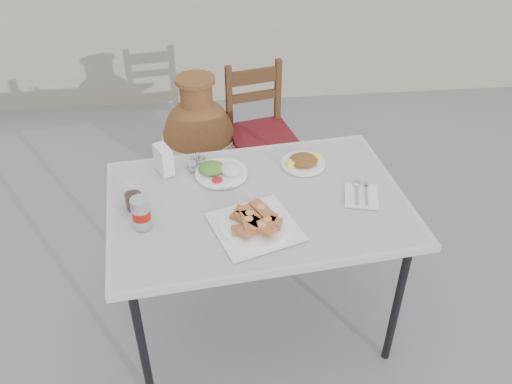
{
  "coord_description": "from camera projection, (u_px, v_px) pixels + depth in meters",
  "views": [
    {
      "loc": [
        -0.36,
        -1.88,
        2.17
      ],
      "look_at": [
        -0.17,
        -0.01,
        0.77
      ],
      "focal_mm": 38.0,
      "sensor_mm": 36.0,
      "label": 1
    }
  ],
  "objects": [
    {
      "name": "cola_glass",
      "position": [
        134.0,
        198.0,
        2.23
      ],
      "size": [
        0.08,
        0.08,
        0.11
      ],
      "color": "white",
      "rests_on": "cafe_table"
    },
    {
      "name": "salad_chopped_plate",
      "position": [
        303.0,
        161.0,
        2.51
      ],
      "size": [
        0.21,
        0.21,
        0.04
      ],
      "color": "white",
      "rests_on": "cafe_table"
    },
    {
      "name": "cafe_table",
      "position": [
        258.0,
        210.0,
        2.34
      ],
      "size": [
        1.35,
        0.98,
        0.77
      ],
      "rotation": [
        0.0,
        0.0,
        0.11
      ],
      "color": "black",
      "rests_on": "ground"
    },
    {
      "name": "ground",
      "position": [
        288.0,
        307.0,
        2.83
      ],
      "size": [
        80.0,
        80.0,
        0.0
      ],
      "primitive_type": "plane",
      "color": "slate",
      "rests_on": "ground"
    },
    {
      "name": "terracotta_urn",
      "position": [
        199.0,
        141.0,
        3.44
      ],
      "size": [
        0.46,
        0.46,
        0.81
      ],
      "color": "brown",
      "rests_on": "ground"
    },
    {
      "name": "cutlery_napkin",
      "position": [
        361.0,
        193.0,
        2.34
      ],
      "size": [
        0.18,
        0.21,
        0.01
      ],
      "rotation": [
        0.0,
        0.0,
        -0.23
      ],
      "color": "white",
      "rests_on": "cafe_table"
    },
    {
      "name": "soda_can",
      "position": [
        141.0,
        213.0,
        2.13
      ],
      "size": [
        0.07,
        0.07,
        0.13
      ],
      "color": "silver",
      "rests_on": "cafe_table"
    },
    {
      "name": "back_wall",
      "position": [
        245.0,
        27.0,
        4.47
      ],
      "size": [
        6.0,
        0.25,
        1.2
      ],
      "primitive_type": "cube",
      "color": "#A39B88",
      "rests_on": "ground"
    },
    {
      "name": "salad_rice_plate",
      "position": [
        221.0,
        171.0,
        2.44
      ],
      "size": [
        0.24,
        0.24,
        0.06
      ],
      "color": "white",
      "rests_on": "cafe_table"
    },
    {
      "name": "pide_plate",
      "position": [
        255.0,
        221.0,
        2.15
      ],
      "size": [
        0.4,
        0.4,
        0.07
      ],
      "rotation": [
        0.0,
        0.0,
        0.32
      ],
      "color": "white",
      "rests_on": "cafe_table"
    },
    {
      "name": "condiment_caddy",
      "position": [
        198.0,
        163.0,
        2.49
      ],
      "size": [
        0.11,
        0.1,
        0.07
      ],
      "rotation": [
        0.0,
        0.0,
        0.26
      ],
      "color": "#B9B9C0",
      "rests_on": "cafe_table"
    },
    {
      "name": "napkin_holder",
      "position": [
        164.0,
        159.0,
        2.44
      ],
      "size": [
        0.1,
        0.12,
        0.13
      ],
      "rotation": [
        0.0,
        0.0,
        0.46
      ],
      "color": "white",
      "rests_on": "cafe_table"
    },
    {
      "name": "chair",
      "position": [
        260.0,
        132.0,
        3.41
      ],
      "size": [
        0.45,
        0.45,
        0.85
      ],
      "rotation": [
        0.0,
        0.0,
        0.22
      ],
      "color": "#3A1F10",
      "rests_on": "ground"
    }
  ]
}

